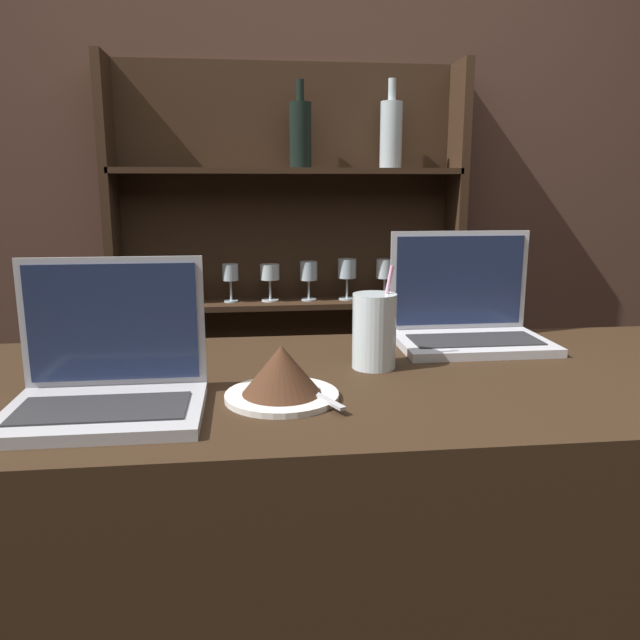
{
  "coord_description": "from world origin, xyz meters",
  "views": [
    {
      "loc": [
        -0.2,
        -0.74,
        1.43
      ],
      "look_at": [
        -0.07,
        0.36,
        1.19
      ],
      "focal_mm": 35.0,
      "sensor_mm": 36.0,
      "label": 1
    }
  ],
  "objects_px": {
    "laptop_near": "(108,377)",
    "laptop_far": "(467,318)",
    "cake_plate": "(282,375)",
    "water_glass": "(374,331)"
  },
  "relations": [
    {
      "from": "laptop_far",
      "to": "cake_plate",
      "type": "height_order",
      "value": "laptop_far"
    },
    {
      "from": "laptop_near",
      "to": "cake_plate",
      "type": "bearing_deg",
      "value": 3.51
    },
    {
      "from": "laptop_far",
      "to": "cake_plate",
      "type": "relative_size",
      "value": 1.71
    },
    {
      "from": "laptop_near",
      "to": "laptop_far",
      "type": "bearing_deg",
      "value": 26.05
    },
    {
      "from": "laptop_near",
      "to": "laptop_far",
      "type": "relative_size",
      "value": 0.91
    },
    {
      "from": "laptop_far",
      "to": "water_glass",
      "type": "relative_size",
      "value": 1.63
    },
    {
      "from": "laptop_near",
      "to": "laptop_far",
      "type": "xyz_separation_m",
      "value": [
        0.69,
        0.34,
        0.0
      ]
    },
    {
      "from": "laptop_near",
      "to": "water_glass",
      "type": "distance_m",
      "value": 0.49
    },
    {
      "from": "cake_plate",
      "to": "water_glass",
      "type": "bearing_deg",
      "value": 40.99
    },
    {
      "from": "laptop_near",
      "to": "laptop_far",
      "type": "distance_m",
      "value": 0.77
    }
  ]
}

